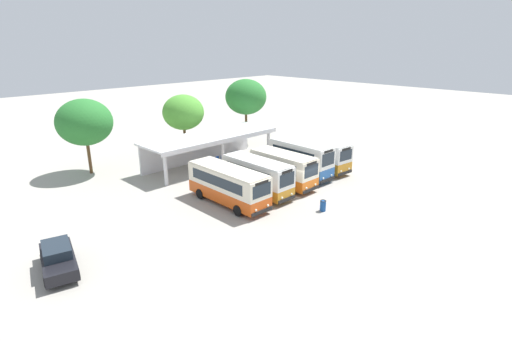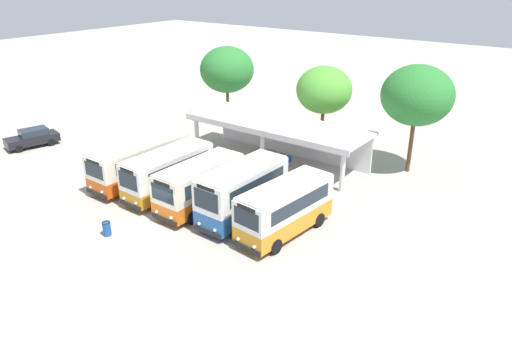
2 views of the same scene
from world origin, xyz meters
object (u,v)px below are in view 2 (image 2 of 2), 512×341
object	(u,v)px
city_bus_fourth_amber	(243,191)
litter_bin_apron	(107,229)
city_bus_middle_cream	(200,184)
parked_car_flank	(33,138)
city_bus_nearest_orange	(140,160)
waiting_chair_second_from_end	(282,158)
waiting_chair_end_by_column	(275,157)
city_bus_fifth_blue	(285,207)
city_bus_second_in_row	(168,171)
waiting_chair_middle_seat	(288,160)

from	to	relation	value
city_bus_fourth_amber	litter_bin_apron	size ratio (longest dim) A/B	7.56
city_bus_middle_cream	parked_car_flank	distance (m)	20.21
litter_bin_apron	parked_car_flank	bearing A→B (deg)	161.81
city_bus_nearest_orange	city_bus_middle_cream	world-z (taller)	city_bus_middle_cream
city_bus_middle_cream	waiting_chair_second_from_end	size ratio (longest dim) A/B	7.80
waiting_chair_end_by_column	waiting_chair_second_from_end	distance (m)	0.68
city_bus_middle_cream	litter_bin_apron	size ratio (longest dim) A/B	7.45
city_bus_fifth_blue	city_bus_fourth_amber	bearing A→B (deg)	179.69
city_bus_second_in_row	waiting_chair_end_by_column	xyz separation A→B (m)	(2.61, 9.34, -1.23)
city_bus_fourth_amber	waiting_chair_end_by_column	world-z (taller)	city_bus_fourth_amber
city_bus_second_in_row	city_bus_fourth_amber	xyz separation A→B (m)	(6.38, 0.26, 0.19)
waiting_chair_middle_seat	litter_bin_apron	distance (m)	15.90
city_bus_nearest_orange	city_bus_middle_cream	xyz separation A→B (m)	(6.38, -0.46, 0.02)
city_bus_second_in_row	city_bus_middle_cream	size ratio (longest dim) A/B	1.06
city_bus_middle_cream	parked_car_flank	bearing A→B (deg)	-179.71
waiting_chair_end_by_column	litter_bin_apron	distance (m)	15.69
waiting_chair_second_from_end	litter_bin_apron	world-z (taller)	litter_bin_apron
city_bus_middle_cream	city_bus_fifth_blue	distance (m)	6.40
waiting_chair_end_by_column	waiting_chair_second_from_end	xyz separation A→B (m)	(0.67, 0.11, 0.00)
city_bus_second_in_row	city_bus_fifth_blue	bearing A→B (deg)	1.47
city_bus_nearest_orange	waiting_chair_middle_seat	xyz separation A→B (m)	(7.13, 9.12, -1.20)
parked_car_flank	waiting_chair_middle_seat	bearing A→B (deg)	24.83
city_bus_nearest_orange	city_bus_middle_cream	size ratio (longest dim) A/B	1.20
city_bus_nearest_orange	litter_bin_apron	world-z (taller)	city_bus_nearest_orange
parked_car_flank	waiting_chair_end_by_column	world-z (taller)	parked_car_flank
waiting_chair_end_by_column	waiting_chair_middle_seat	distance (m)	1.33
city_bus_middle_cream	city_bus_second_in_row	bearing A→B (deg)	175.91
city_bus_second_in_row	city_bus_fifth_blue	world-z (taller)	city_bus_fifth_blue
city_bus_second_in_row	city_bus_fifth_blue	xyz separation A→B (m)	(9.57, 0.25, 0.02)
city_bus_nearest_orange	city_bus_second_in_row	size ratio (longest dim) A/B	1.13
city_bus_nearest_orange	waiting_chair_middle_seat	world-z (taller)	city_bus_nearest_orange
parked_car_flank	city_bus_fourth_amber	bearing A→B (deg)	1.45
waiting_chair_middle_seat	litter_bin_apron	size ratio (longest dim) A/B	0.96
city_bus_second_in_row	city_bus_fourth_amber	world-z (taller)	city_bus_fourth_amber
waiting_chair_second_from_end	parked_car_flank	bearing A→B (deg)	-154.26
city_bus_middle_cream	city_bus_fifth_blue	size ratio (longest dim) A/B	0.96
city_bus_fourth_amber	waiting_chair_second_from_end	bearing A→B (deg)	108.68
city_bus_middle_cream	waiting_chair_end_by_column	xyz separation A→B (m)	(-0.58, 9.56, -1.23)
parked_car_flank	waiting_chair_end_by_column	size ratio (longest dim) A/B	5.48
city_bus_second_in_row	litter_bin_apron	distance (m)	6.52
city_bus_nearest_orange	city_bus_second_in_row	xyz separation A→B (m)	(3.19, -0.24, 0.03)
litter_bin_apron	city_bus_middle_cream	bearing A→B (deg)	71.35
waiting_chair_second_from_end	litter_bin_apron	bearing A→B (deg)	-97.71
city_bus_fifth_blue	waiting_chair_end_by_column	distance (m)	11.52
parked_car_flank	waiting_chair_second_from_end	distance (m)	22.51
city_bus_middle_cream	city_bus_fifth_blue	xyz separation A→B (m)	(6.38, 0.47, 0.02)
city_bus_nearest_orange	city_bus_fifth_blue	size ratio (longest dim) A/B	1.16
city_bus_fourth_amber	waiting_chair_second_from_end	size ratio (longest dim) A/B	7.91
city_bus_second_in_row	city_bus_middle_cream	distance (m)	3.20
city_bus_fourth_amber	city_bus_fifth_blue	distance (m)	3.19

